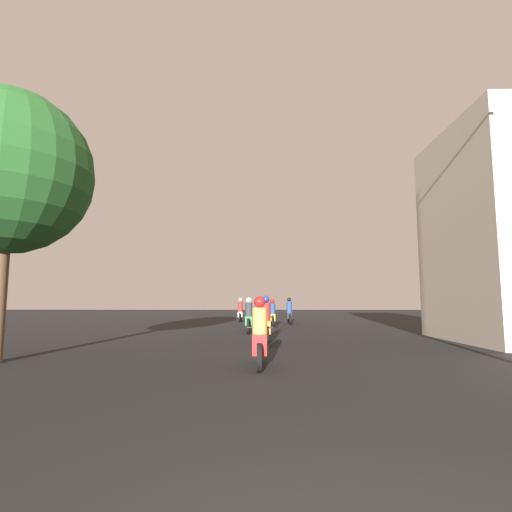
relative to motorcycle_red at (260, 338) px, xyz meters
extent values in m
cylinder|color=black|center=(0.00, 0.66, -0.32)|extent=(0.10, 0.56, 0.56)
cylinder|color=black|center=(0.00, -0.61, -0.32)|extent=(0.10, 0.56, 0.56)
cube|color=red|center=(0.00, 0.02, -0.11)|extent=(0.30, 0.89, 0.41)
cylinder|color=black|center=(0.00, 0.43, 0.20)|extent=(0.60, 0.04, 0.04)
cylinder|color=#B28E47|center=(0.00, -0.06, 0.37)|extent=(0.32, 0.32, 0.55)
sphere|color=#A51919|center=(0.00, -0.06, 0.77)|extent=(0.24, 0.24, 0.24)
cylinder|color=black|center=(0.16, 5.43, -0.28)|extent=(0.10, 0.64, 0.64)
cylinder|color=black|center=(0.16, 3.99, -0.28)|extent=(0.10, 0.64, 0.64)
cube|color=orange|center=(0.16, 4.71, -0.07)|extent=(0.30, 0.90, 0.42)
cylinder|color=black|center=(0.16, 5.18, 0.24)|extent=(0.60, 0.04, 0.04)
cylinder|color=maroon|center=(0.16, 4.62, 0.43)|extent=(0.32, 0.32, 0.58)
sphere|color=navy|center=(0.16, 4.62, 0.84)|extent=(0.24, 0.24, 0.24)
cylinder|color=black|center=(-0.56, 9.89, -0.27)|extent=(0.10, 0.66, 0.66)
cylinder|color=black|center=(-0.56, 8.40, -0.27)|extent=(0.10, 0.66, 0.66)
cube|color=#1E6B33|center=(-0.56, 9.15, -0.07)|extent=(0.30, 0.88, 0.39)
cylinder|color=black|center=(-0.56, 9.63, 0.22)|extent=(0.60, 0.04, 0.04)
cylinder|color=#2D2D33|center=(-0.56, 9.06, 0.41)|extent=(0.32, 0.32, 0.58)
sphere|color=silver|center=(-0.56, 9.06, 0.82)|extent=(0.24, 0.24, 0.24)
cylinder|color=black|center=(0.55, 13.71, -0.28)|extent=(0.10, 0.64, 0.64)
cylinder|color=black|center=(0.55, 12.36, -0.28)|extent=(0.10, 0.64, 0.64)
cube|color=gold|center=(0.55, 13.03, -0.10)|extent=(0.30, 0.78, 0.36)
cylinder|color=black|center=(0.55, 13.47, 0.19)|extent=(0.60, 0.04, 0.04)
cylinder|color=navy|center=(0.55, 12.95, 0.37)|extent=(0.32, 0.32, 0.56)
sphere|color=#A51919|center=(0.55, 12.95, 0.76)|extent=(0.24, 0.24, 0.24)
cylinder|color=black|center=(1.64, 16.49, -0.28)|extent=(0.10, 0.64, 0.64)
cylinder|color=black|center=(1.64, 15.02, -0.28)|extent=(0.10, 0.64, 0.64)
cube|color=black|center=(1.64, 15.76, -0.12)|extent=(0.30, 0.73, 0.32)
cylinder|color=black|center=(1.64, 16.24, 0.14)|extent=(0.60, 0.04, 0.04)
cylinder|color=navy|center=(1.64, 15.69, 0.40)|extent=(0.32, 0.32, 0.70)
sphere|color=black|center=(1.64, 15.69, 0.87)|extent=(0.24, 0.24, 0.24)
cylinder|color=black|center=(-1.48, 19.19, -0.30)|extent=(0.10, 0.60, 0.60)
cylinder|color=black|center=(-1.48, 17.81, -0.30)|extent=(0.10, 0.60, 0.60)
cube|color=silver|center=(-1.48, 18.50, -0.13)|extent=(0.30, 0.80, 0.34)
cylinder|color=black|center=(-1.48, 18.95, 0.15)|extent=(0.60, 0.04, 0.04)
cylinder|color=maroon|center=(-1.48, 18.42, 0.40)|extent=(0.32, 0.32, 0.70)
sphere|color=silver|center=(-1.48, 18.42, 0.86)|extent=(0.24, 0.24, 0.24)
sphere|color=#235623|center=(-5.99, 0.43, 3.83)|extent=(3.91, 3.91, 3.91)
camera|label=1|loc=(0.08, -8.62, 0.80)|focal=28.00mm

